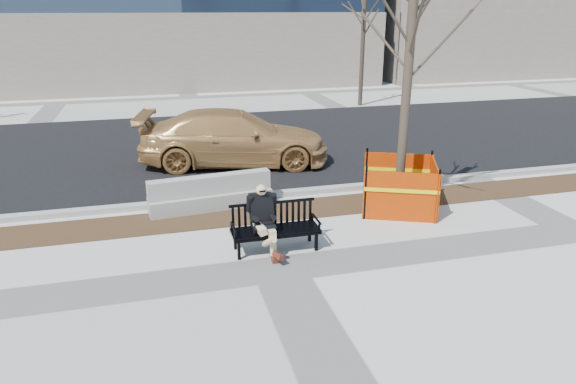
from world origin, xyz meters
name	(u,v)px	position (x,y,z in m)	size (l,w,h in m)	color
ground	(279,269)	(0.00, 0.00, 0.00)	(120.00, 120.00, 0.00)	beige
mulch_strip	(250,214)	(0.00, 2.60, 0.00)	(40.00, 1.20, 0.02)	#47301C
asphalt_street	(214,145)	(0.00, 8.80, 0.00)	(60.00, 10.40, 0.01)	black
curb	(243,197)	(0.00, 3.55, 0.06)	(60.00, 0.25, 0.12)	#9E9B93
bench	(276,250)	(0.12, 0.74, 0.00)	(1.67, 0.60, 0.89)	black
seated_man	(263,250)	(-0.10, 0.78, 0.00)	(0.54, 0.91, 1.27)	black
tree_fence	(397,208)	(3.29, 2.09, 0.00)	(2.37, 2.37, 5.92)	#EA4400
sedan	(235,164)	(0.32, 6.54, 0.00)	(2.17, 5.34, 1.55)	#B58247
jersey_barrier_left	(211,208)	(-0.79, 3.17, 0.00)	(2.74, 0.55, 0.79)	#9A9890
far_tree_right	(360,105)	(7.43, 14.39, 0.00)	(2.16, 2.16, 5.84)	#403429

